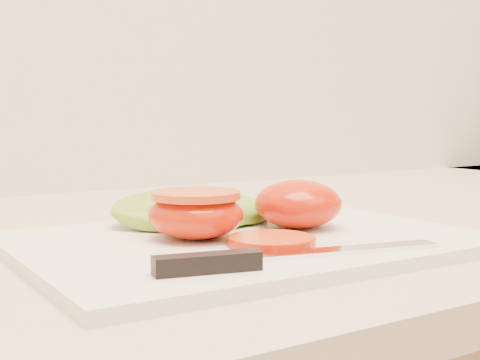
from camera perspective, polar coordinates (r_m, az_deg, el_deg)
cutting_board at (r=0.55m, az=0.57°, el=-5.32°), size 0.36×0.27×0.01m
tomato_half_dome at (r=0.58m, az=4.97°, el=-2.05°), size 0.08×0.08×0.04m
tomato_half_cut at (r=0.53m, az=-3.79°, el=-2.79°), size 0.08×0.08×0.04m
tomato_slice_0 at (r=0.51m, az=2.69°, el=-5.22°), size 0.06×0.06×0.01m
lettuce_leaf_0 at (r=0.60m, az=-4.52°, el=-2.60°), size 0.16×0.12×0.03m
lettuce_leaf_1 at (r=0.63m, az=-1.07°, el=-2.26°), size 0.14×0.14×0.03m
knife at (r=0.45m, az=2.31°, el=-6.62°), size 0.22×0.05×0.01m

